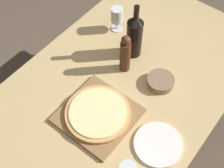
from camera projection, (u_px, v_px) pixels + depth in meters
ground_plane at (113, 150)px, 2.17m from camera, size 12.00×12.00×0.00m
dining_table at (113, 100)px, 1.64m from camera, size 0.99×1.78×0.72m
cutting_board at (98, 115)px, 1.50m from camera, size 0.34×0.34×0.02m
pizza at (98, 113)px, 1.48m from camera, size 0.32×0.32×0.02m
wine_bottle at (134, 35)px, 1.62m from camera, size 0.09×0.09×0.33m
pepper_mill at (125, 54)px, 1.58m from camera, size 0.06×0.06×0.24m
wine_glass at (117, 16)px, 1.76m from camera, size 0.07×0.07×0.15m
small_bowl at (160, 81)px, 1.60m from camera, size 0.14×0.14×0.04m
dinner_plate at (158, 144)px, 1.41m from camera, size 0.22×0.22×0.01m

